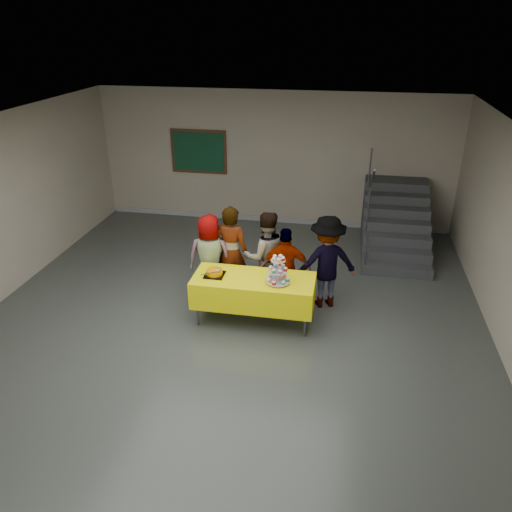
{
  "coord_description": "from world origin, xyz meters",
  "views": [
    {
      "loc": [
        1.62,
        -5.92,
        4.39
      ],
      "look_at": [
        0.35,
        0.91,
        1.05
      ],
      "focal_mm": 35.0,
      "sensor_mm": 36.0,
      "label": 1
    }
  ],
  "objects_px": {
    "schoolchild_c": "(266,256)",
    "bake_table": "(254,290)",
    "schoolchild_e": "(326,262)",
    "noticeboard": "(199,152)",
    "bear_cake": "(214,272)",
    "staircase": "(394,223)",
    "schoolchild_a": "(210,258)",
    "schoolchild_d": "(286,269)",
    "schoolchild_b": "(231,253)",
    "cupcake_stand": "(278,272)"
  },
  "relations": [
    {
      "from": "bake_table",
      "to": "cupcake_stand",
      "type": "xyz_separation_m",
      "value": [
        0.38,
        -0.08,
        0.4
      ]
    },
    {
      "from": "bake_table",
      "to": "schoolchild_b",
      "type": "distance_m",
      "value": 0.92
    },
    {
      "from": "schoolchild_e",
      "to": "staircase",
      "type": "relative_size",
      "value": 0.66
    },
    {
      "from": "schoolchild_a",
      "to": "schoolchild_d",
      "type": "bearing_deg",
      "value": 170.71
    },
    {
      "from": "schoolchild_c",
      "to": "noticeboard",
      "type": "bearing_deg",
      "value": -78.81
    },
    {
      "from": "bear_cake",
      "to": "noticeboard",
      "type": "relative_size",
      "value": 0.28
    },
    {
      "from": "schoolchild_a",
      "to": "bear_cake",
      "type": "bearing_deg",
      "value": 105.58
    },
    {
      "from": "schoolchild_b",
      "to": "noticeboard",
      "type": "relative_size",
      "value": 1.27
    },
    {
      "from": "bear_cake",
      "to": "staircase",
      "type": "distance_m",
      "value": 4.55
    },
    {
      "from": "staircase",
      "to": "noticeboard",
      "type": "distance_m",
      "value": 4.65
    },
    {
      "from": "schoolchild_a",
      "to": "schoolchild_b",
      "type": "xyz_separation_m",
      "value": [
        0.34,
        0.11,
        0.07
      ]
    },
    {
      "from": "bake_table",
      "to": "schoolchild_c",
      "type": "distance_m",
      "value": 0.79
    },
    {
      "from": "schoolchild_e",
      "to": "noticeboard",
      "type": "distance_m",
      "value": 4.81
    },
    {
      "from": "bake_table",
      "to": "schoolchild_a",
      "type": "distance_m",
      "value": 1.07
    },
    {
      "from": "schoolchild_c",
      "to": "schoolchild_d",
      "type": "xyz_separation_m",
      "value": [
        0.37,
        -0.23,
        -0.09
      ]
    },
    {
      "from": "schoolchild_d",
      "to": "noticeboard",
      "type": "height_order",
      "value": "noticeboard"
    },
    {
      "from": "bake_table",
      "to": "schoolchild_d",
      "type": "height_order",
      "value": "schoolchild_d"
    },
    {
      "from": "schoolchild_b",
      "to": "schoolchild_c",
      "type": "bearing_deg",
      "value": -170.92
    },
    {
      "from": "schoolchild_e",
      "to": "schoolchild_a",
      "type": "bearing_deg",
      "value": -15.89
    },
    {
      "from": "cupcake_stand",
      "to": "schoolchild_d",
      "type": "xyz_separation_m",
      "value": [
        0.05,
        0.61,
        -0.25
      ]
    },
    {
      "from": "bake_table",
      "to": "schoolchild_b",
      "type": "height_order",
      "value": "schoolchild_b"
    },
    {
      "from": "bear_cake",
      "to": "noticeboard",
      "type": "height_order",
      "value": "noticeboard"
    },
    {
      "from": "schoolchild_c",
      "to": "bear_cake",
      "type": "bearing_deg",
      "value": 28.67
    },
    {
      "from": "bake_table",
      "to": "schoolchild_e",
      "type": "xyz_separation_m",
      "value": [
        1.07,
        0.72,
        0.23
      ]
    },
    {
      "from": "cupcake_stand",
      "to": "schoolchild_b",
      "type": "xyz_separation_m",
      "value": [
        -0.91,
        0.79,
        -0.13
      ]
    },
    {
      "from": "bear_cake",
      "to": "schoolchild_e",
      "type": "height_order",
      "value": "schoolchild_e"
    },
    {
      "from": "schoolchild_c",
      "to": "staircase",
      "type": "distance_m",
      "value": 3.52
    },
    {
      "from": "schoolchild_d",
      "to": "schoolchild_e",
      "type": "distance_m",
      "value": 0.67
    },
    {
      "from": "schoolchild_a",
      "to": "schoolchild_d",
      "type": "xyz_separation_m",
      "value": [
        1.29,
        -0.07,
        -0.05
      ]
    },
    {
      "from": "schoolchild_b",
      "to": "schoolchild_d",
      "type": "bearing_deg",
      "value": 173.84
    },
    {
      "from": "bear_cake",
      "to": "schoolchild_c",
      "type": "distance_m",
      "value": 1.03
    },
    {
      "from": "schoolchild_a",
      "to": "noticeboard",
      "type": "height_order",
      "value": "noticeboard"
    },
    {
      "from": "schoolchild_a",
      "to": "noticeboard",
      "type": "xyz_separation_m",
      "value": [
        -1.23,
        3.65,
        0.85
      ]
    },
    {
      "from": "schoolchild_a",
      "to": "staircase",
      "type": "height_order",
      "value": "staircase"
    },
    {
      "from": "bake_table",
      "to": "schoolchild_b",
      "type": "xyz_separation_m",
      "value": [
        -0.52,
        0.71,
        0.27
      ]
    },
    {
      "from": "schoolchild_c",
      "to": "bake_table",
      "type": "bearing_deg",
      "value": 64.78
    },
    {
      "from": "cupcake_stand",
      "to": "bear_cake",
      "type": "height_order",
      "value": "cupcake_stand"
    },
    {
      "from": "schoolchild_e",
      "to": "noticeboard",
      "type": "relative_size",
      "value": 1.22
    },
    {
      "from": "staircase",
      "to": "schoolchild_e",
      "type": "bearing_deg",
      "value": -115.26
    },
    {
      "from": "bear_cake",
      "to": "schoolchild_e",
      "type": "bearing_deg",
      "value": 23.78
    },
    {
      "from": "schoolchild_a",
      "to": "schoolchild_d",
      "type": "height_order",
      "value": "schoolchild_a"
    },
    {
      "from": "schoolchild_b",
      "to": "bake_table",
      "type": "bearing_deg",
      "value": 131.03
    },
    {
      "from": "schoolchild_d",
      "to": "staircase",
      "type": "relative_size",
      "value": 0.58
    },
    {
      "from": "bake_table",
      "to": "schoolchild_c",
      "type": "xyz_separation_m",
      "value": [
        0.06,
        0.76,
        0.23
      ]
    },
    {
      "from": "cupcake_stand",
      "to": "schoolchild_e",
      "type": "distance_m",
      "value": 1.06
    },
    {
      "from": "bake_table",
      "to": "staircase",
      "type": "relative_size",
      "value": 0.78
    },
    {
      "from": "schoolchild_b",
      "to": "schoolchild_e",
      "type": "xyz_separation_m",
      "value": [
        1.59,
        0.0,
        -0.03
      ]
    },
    {
      "from": "noticeboard",
      "to": "cupcake_stand",
      "type": "bearing_deg",
      "value": -60.27
    },
    {
      "from": "bear_cake",
      "to": "staircase",
      "type": "xyz_separation_m",
      "value": [
        2.96,
        3.44,
        -0.34
      ]
    },
    {
      "from": "cupcake_stand",
      "to": "schoolchild_e",
      "type": "height_order",
      "value": "schoolchild_e"
    }
  ]
}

